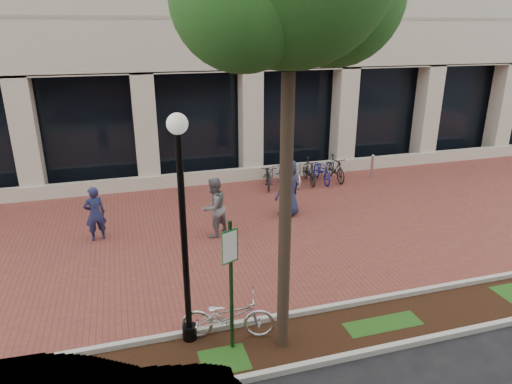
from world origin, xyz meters
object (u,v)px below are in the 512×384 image
object	(u,v)px
pedestrian_right	(288,188)
bike_rack_cluster	(302,172)
pedestrian_left	(95,214)
bollard	(372,166)
lamppost	(183,221)
parking_sign	(231,271)
locked_bicycle	(228,316)
pedestrian_mid	(214,207)

from	to	relation	value
pedestrian_right	bike_rack_cluster	size ratio (longest dim) A/B	0.53
pedestrian_left	bollard	world-z (taller)	pedestrian_left
lamppost	parking_sign	bearing A→B (deg)	-34.68
pedestrian_left	lamppost	bearing A→B (deg)	95.25
bollard	bike_rack_cluster	xyz separation A→B (m)	(-2.95, 0.13, -0.03)
pedestrian_left	bike_rack_cluster	bearing A→B (deg)	-172.62
locked_bicycle	bike_rack_cluster	size ratio (longest dim) A/B	0.52
parking_sign	lamppost	xyz separation A→B (m)	(-0.73, 0.50, 0.84)
bike_rack_cluster	locked_bicycle	bearing A→B (deg)	-111.18
bollard	bike_rack_cluster	bearing A→B (deg)	177.51
pedestrian_left	pedestrian_mid	size ratio (longest dim) A/B	0.91
parking_sign	bollard	world-z (taller)	parking_sign
pedestrian_right	bike_rack_cluster	xyz separation A→B (m)	(1.60, 2.81, -0.46)
pedestrian_left	pedestrian_right	bearing A→B (deg)	167.06
pedestrian_left	bike_rack_cluster	xyz separation A→B (m)	(7.40, 2.95, -0.33)
pedestrian_mid	pedestrian_right	distance (m)	2.69
parking_sign	pedestrian_right	distance (m)	6.66
locked_bicycle	pedestrian_mid	world-z (taller)	pedestrian_mid
pedestrian_mid	pedestrian_right	size ratio (longest dim) A/B	0.94
locked_bicycle	pedestrian_mid	size ratio (longest dim) A/B	1.03
lamppost	pedestrian_mid	distance (m)	4.93
pedestrian_mid	bike_rack_cluster	bearing A→B (deg)	-172.67
lamppost	bollard	bearing A→B (deg)	42.98
pedestrian_mid	bollard	size ratio (longest dim) A/B	1.81
parking_sign	locked_bicycle	size ratio (longest dim) A/B	1.44
parking_sign	bike_rack_cluster	bearing A→B (deg)	36.97
locked_bicycle	bollard	bearing A→B (deg)	-28.62
lamppost	pedestrian_mid	bearing A→B (deg)	72.35
pedestrian_left	pedestrian_right	size ratio (longest dim) A/B	0.86
pedestrian_left	pedestrian_mid	distance (m)	3.31
parking_sign	pedestrian_left	bearing A→B (deg)	90.86
parking_sign	pedestrian_right	xyz separation A→B (m)	(3.24, 5.77, -0.72)
locked_bicycle	pedestrian_mid	distance (m)	4.66
bollard	pedestrian_right	bearing A→B (deg)	-149.52
locked_bicycle	pedestrian_left	size ratio (longest dim) A/B	1.14
lamppost	bollard	world-z (taller)	lamppost
pedestrian_left	bike_rack_cluster	distance (m)	7.97
lamppost	locked_bicycle	size ratio (longest dim) A/B	2.43
locked_bicycle	bollard	xyz separation A→B (m)	(7.79, 8.10, 0.02)
bike_rack_cluster	pedestrian_mid	bearing A→B (deg)	-129.59
locked_bicycle	pedestrian_left	distance (m)	5.87
pedestrian_left	pedestrian_right	world-z (taller)	pedestrian_right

